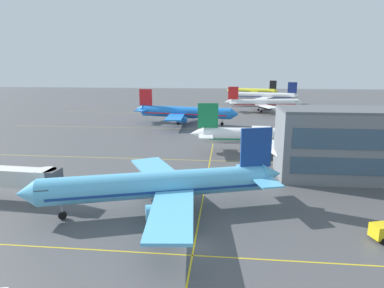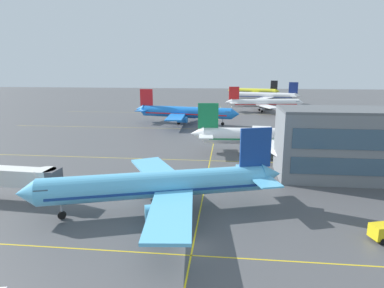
% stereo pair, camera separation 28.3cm
% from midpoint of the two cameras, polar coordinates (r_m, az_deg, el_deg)
% --- Properties ---
extents(ground_plane, '(600.00, 600.00, 0.00)m').
position_cam_midpoint_polar(ground_plane, '(41.66, 0.36, -17.12)').
color(ground_plane, '#4C4C4F').
extents(airliner_front_gate, '(37.90, 32.38, 12.04)m').
position_cam_midpoint_polar(airliner_front_gate, '(49.30, -5.46, -6.96)').
color(airliner_front_gate, '#5BB7E5').
rests_on(airliner_front_gate, ground).
extents(airliner_second_row, '(39.70, 34.15, 12.34)m').
position_cam_midpoint_polar(airliner_second_row, '(84.58, 13.14, 1.32)').
color(airliner_second_row, white).
rests_on(airliner_second_row, ground).
extents(airliner_third_row, '(40.61, 34.59, 12.66)m').
position_cam_midpoint_polar(airliner_third_row, '(125.60, -1.17, 5.47)').
color(airliner_third_row, blue).
rests_on(airliner_third_row, ground).
extents(airliner_far_left_stand, '(38.15, 32.58, 11.87)m').
position_cam_midpoint_polar(airliner_far_left_stand, '(163.50, 12.29, 6.85)').
color(airliner_far_left_stand, white).
rests_on(airliner_far_left_stand, ground).
extents(airliner_far_right_stand, '(39.72, 33.76, 12.45)m').
position_cam_midpoint_polar(airliner_far_right_stand, '(202.61, 12.58, 8.04)').
color(airliner_far_right_stand, white).
rests_on(airliner_far_right_stand, ground).
extents(airliner_distant_taxiway, '(36.94, 31.49, 11.66)m').
position_cam_midpoint_polar(airliner_distant_taxiway, '(245.33, 10.52, 8.90)').
color(airliner_distant_taxiway, yellow).
rests_on(airliner_distant_taxiway, ground).
extents(taxiway_markings, '(145.98, 173.85, 0.01)m').
position_cam_midpoint_polar(taxiway_markings, '(95.49, 3.84, 0.38)').
color(taxiway_markings, yellow).
rests_on(taxiway_markings, ground).
extents(jet_bridge, '(18.53, 3.99, 5.58)m').
position_cam_midpoint_polar(jet_bridge, '(59.71, -28.29, -4.97)').
color(jet_bridge, silver).
rests_on(jet_bridge, ground).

